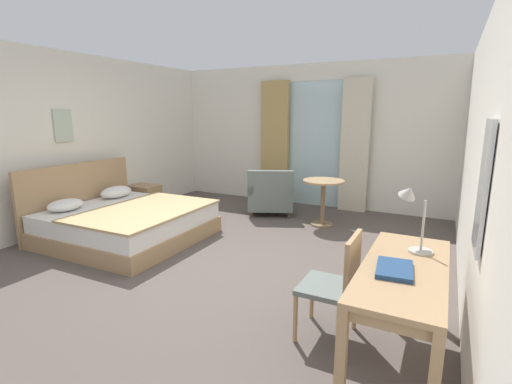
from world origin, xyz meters
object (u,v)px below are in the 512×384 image
object	(u,v)px
framed_picture	(63,126)
desk_chair	(337,281)
bed	(125,221)
armchair_by_window	(271,196)
round_cafe_table	(323,192)
nightstand	(145,198)
closed_book	(394,269)
desk_lamp	(412,208)
writing_desk	(403,279)

from	to	relation	value
framed_picture	desk_chair	bearing A→B (deg)	-12.40
bed	armchair_by_window	size ratio (longest dim) A/B	2.02
bed	round_cafe_table	distance (m)	3.02
nightstand	closed_book	world-z (taller)	closed_book
bed	round_cafe_table	size ratio (longest dim) A/B	2.73
desk_lamp	armchair_by_window	distance (m)	3.85
writing_desk	bed	bearing A→B (deg)	164.01
bed	armchair_by_window	distance (m)	2.51
closed_book	armchair_by_window	world-z (taller)	armchair_by_window
armchair_by_window	round_cafe_table	xyz separation A→B (m)	(1.02, -0.22, 0.21)
nightstand	closed_book	distance (m)	5.27
closed_book	nightstand	bearing A→B (deg)	145.85
desk_chair	armchair_by_window	distance (m)	3.75
armchair_by_window	framed_picture	xyz separation A→B (m)	(-2.40, -2.16, 1.25)
bed	writing_desk	bearing A→B (deg)	-15.99
closed_book	desk_chair	bearing A→B (deg)	146.02
framed_picture	nightstand	bearing A→B (deg)	78.42
round_cafe_table	framed_picture	bearing A→B (deg)	-150.48
round_cafe_table	framed_picture	world-z (taller)	framed_picture
bed	round_cafe_table	bearing A→B (deg)	40.16
armchair_by_window	round_cafe_table	size ratio (longest dim) A/B	1.35
bed	writing_desk	size ratio (longest dim) A/B	1.43
writing_desk	round_cafe_table	size ratio (longest dim) A/B	1.91
round_cafe_table	framed_picture	xyz separation A→B (m)	(-3.42, -1.94, 1.04)
nightstand	framed_picture	world-z (taller)	framed_picture
writing_desk	round_cafe_table	distance (m)	3.38
nightstand	framed_picture	bearing A→B (deg)	-101.58
desk_chair	armchair_by_window	bearing A→B (deg)	123.07
bed	desk_lamp	bearing A→B (deg)	-9.99
desk_chair	round_cafe_table	xyz separation A→B (m)	(-1.02, 2.91, 0.05)
bed	desk_chair	size ratio (longest dim) A/B	2.30
round_cafe_table	framed_picture	size ratio (longest dim) A/B	1.56
desk_lamp	closed_book	distance (m)	0.62
closed_book	bed	bearing A→B (deg)	156.41
armchair_by_window	framed_picture	size ratio (longest dim) A/B	2.10
armchair_by_window	nightstand	bearing A→B (deg)	-157.73
nightstand	round_cafe_table	distance (m)	3.24
desk_lamp	framed_picture	xyz separation A→B (m)	(-4.91, 0.67, 0.53)
bed	armchair_by_window	bearing A→B (deg)	59.47
nightstand	framed_picture	size ratio (longest dim) A/B	1.10
writing_desk	closed_book	xyz separation A→B (m)	(-0.05, -0.12, 0.11)
closed_book	writing_desk	bearing A→B (deg)	61.50
desk_chair	armchair_by_window	xyz separation A→B (m)	(-2.04, 3.14, -0.15)
bed	nightstand	size ratio (longest dim) A/B	3.85
desk_lamp	closed_book	bearing A→B (deg)	-94.00
desk_lamp	framed_picture	world-z (taller)	framed_picture
desk_chair	closed_book	distance (m)	0.56
nightstand	writing_desk	bearing A→B (deg)	-27.00
closed_book	desk_lamp	bearing A→B (deg)	80.26
framed_picture	round_cafe_table	bearing A→B (deg)	29.52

